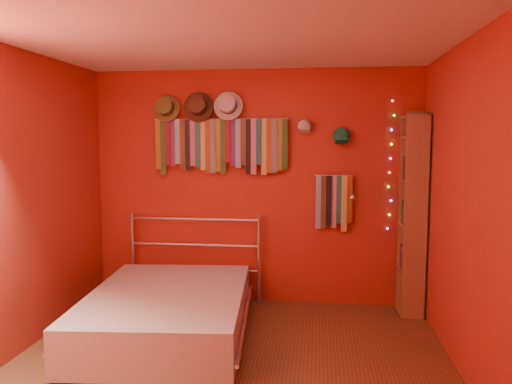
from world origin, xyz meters
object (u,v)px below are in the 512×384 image
at_px(tie_rack, 221,144).
at_px(reading_lamp, 352,198).
at_px(bed, 168,312).
at_px(bookshelf, 417,214).

relative_size(tie_rack, reading_lamp, 5.46).
bearing_deg(bed, reading_lamp, 23.32).
height_order(reading_lamp, bookshelf, bookshelf).
height_order(tie_rack, bed, tie_rack).
xyz_separation_m(bookshelf, bed, (-2.31, -0.88, -0.79)).
xyz_separation_m(tie_rack, bed, (-0.29, -1.04, -1.50)).
bearing_deg(bookshelf, bed, -159.11).
relative_size(reading_lamp, bed, 0.13).
xyz_separation_m(reading_lamp, bookshelf, (0.64, -0.01, -0.16)).
bearing_deg(tie_rack, reading_lamp, -5.93).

